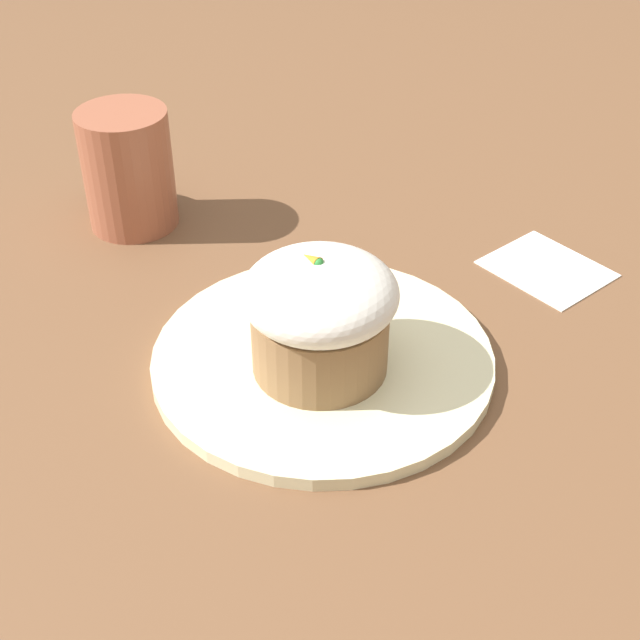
{
  "coord_description": "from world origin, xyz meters",
  "views": [
    {
      "loc": [
        -0.36,
        0.33,
        0.41
      ],
      "look_at": [
        -0.01,
        0.01,
        0.05
      ],
      "focal_mm": 50.0,
      "sensor_mm": 36.0,
      "label": 1
    }
  ],
  "objects": [
    {
      "name": "ground_plane",
      "position": [
        0.0,
        0.0,
        0.0
      ],
      "size": [
        4.0,
        4.0,
        0.0
      ],
      "primitive_type": "plane",
      "color": "brown"
    },
    {
      "name": "dessert_plate",
      "position": [
        0.0,
        0.0,
        0.01
      ],
      "size": [
        0.24,
        0.24,
        0.01
      ],
      "color": "beige",
      "rests_on": "ground_plane"
    },
    {
      "name": "carrot_cake",
      "position": [
        -0.01,
        0.01,
        0.06
      ],
      "size": [
        0.11,
        0.11,
        0.09
      ],
      "color": "olive",
      "rests_on": "dessert_plate"
    },
    {
      "name": "spoon",
      "position": [
        0.01,
        -0.0,
        0.01
      ],
      "size": [
        0.1,
        0.09,
        0.01
      ],
      "color": "#B7B7BC",
      "rests_on": "dessert_plate"
    },
    {
      "name": "coffee_cup",
      "position": [
        0.26,
        -0.01,
        0.05
      ],
      "size": [
        0.11,
        0.08,
        0.1
      ],
      "color": "#9E563D",
      "rests_on": "ground_plane"
    },
    {
      "name": "paper_napkin",
      "position": [
        -0.03,
        -0.22,
        0.0
      ],
      "size": [
        0.09,
        0.08,
        0.0
      ],
      "color": "white",
      "rests_on": "ground_plane"
    }
  ]
}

